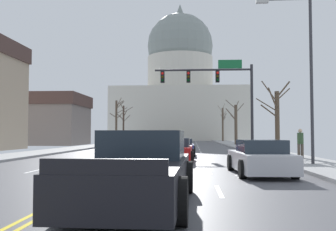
{
  "coord_description": "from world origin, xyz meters",
  "views": [
    {
      "loc": [
        2.81,
        -18.54,
        1.48
      ],
      "look_at": [
        -0.38,
        32.23,
        3.93
      ],
      "focal_mm": 40.97,
      "sensor_mm": 36.0,
      "label": 1
    }
  ],
  "objects_px": {
    "sedan_oncoming_01": "(156,141)",
    "sedan_near_01": "(175,151)",
    "signal_gantry": "(217,85)",
    "sedan_near_00": "(181,148)",
    "pedestrian_00": "(300,142)",
    "street_lamp_right": "(303,62)",
    "sedan_oncoming_00": "(113,143)",
    "sedan_near_02": "(260,158)",
    "pickup_truck_near_03": "(139,171)"
  },
  "relations": [
    {
      "from": "sedan_near_01",
      "to": "sedan_oncoming_01",
      "type": "bearing_deg",
      "value": 97.46
    },
    {
      "from": "signal_gantry",
      "to": "sedan_oncoming_00",
      "type": "height_order",
      "value": "signal_gantry"
    },
    {
      "from": "signal_gantry",
      "to": "sedan_near_00",
      "type": "relative_size",
      "value": 1.81
    },
    {
      "from": "street_lamp_right",
      "to": "sedan_oncoming_00",
      "type": "xyz_separation_m",
      "value": [
        -12.85,
        19.94,
        -4.18
      ]
    },
    {
      "from": "pickup_truck_near_03",
      "to": "pedestrian_00",
      "type": "relative_size",
      "value": 3.58
    },
    {
      "from": "street_lamp_right",
      "to": "sedan_oncoming_00",
      "type": "relative_size",
      "value": 1.69
    },
    {
      "from": "sedan_oncoming_00",
      "to": "pedestrian_00",
      "type": "xyz_separation_m",
      "value": [
        13.89,
        -15.52,
        0.5
      ]
    },
    {
      "from": "sedan_near_01",
      "to": "sedan_oncoming_00",
      "type": "bearing_deg",
      "value": 111.91
    },
    {
      "from": "sedan_near_00",
      "to": "sedan_near_02",
      "type": "xyz_separation_m",
      "value": [
        3.25,
        -11.94,
        0.03
      ]
    },
    {
      "from": "sedan_near_01",
      "to": "pedestrian_00",
      "type": "relative_size",
      "value": 2.85
    },
    {
      "from": "sedan_near_02",
      "to": "signal_gantry",
      "type": "bearing_deg",
      "value": 91.45
    },
    {
      "from": "sedan_near_01",
      "to": "sedan_near_02",
      "type": "bearing_deg",
      "value": -61.18
    },
    {
      "from": "sedan_near_00",
      "to": "sedan_oncoming_00",
      "type": "relative_size",
      "value": 0.97
    },
    {
      "from": "pedestrian_00",
      "to": "sedan_oncoming_00",
      "type": "bearing_deg",
      "value": 131.83
    },
    {
      "from": "sedan_near_00",
      "to": "pickup_truck_near_03",
      "type": "bearing_deg",
      "value": -91.1
    },
    {
      "from": "street_lamp_right",
      "to": "pickup_truck_near_03",
      "type": "height_order",
      "value": "street_lamp_right"
    },
    {
      "from": "street_lamp_right",
      "to": "sedan_near_00",
      "type": "relative_size",
      "value": 1.75
    },
    {
      "from": "sedan_oncoming_00",
      "to": "pedestrian_00",
      "type": "relative_size",
      "value": 2.78
    },
    {
      "from": "signal_gantry",
      "to": "sedan_oncoming_01",
      "type": "bearing_deg",
      "value": 112.15
    },
    {
      "from": "sedan_near_01",
      "to": "pickup_truck_near_03",
      "type": "distance_m",
      "value": 12.27
    },
    {
      "from": "signal_gantry",
      "to": "sedan_near_01",
      "type": "relative_size",
      "value": 1.7
    },
    {
      "from": "signal_gantry",
      "to": "sedan_near_02",
      "type": "xyz_separation_m",
      "value": [
        0.42,
        -16.65,
        -4.84
      ]
    },
    {
      "from": "sedan_near_02",
      "to": "pickup_truck_near_03",
      "type": "xyz_separation_m",
      "value": [
        -3.59,
        -6.09,
        0.11
      ]
    },
    {
      "from": "street_lamp_right",
      "to": "sedan_near_02",
      "type": "distance_m",
      "value": 5.9
    },
    {
      "from": "pickup_truck_near_03",
      "to": "pedestrian_00",
      "type": "xyz_separation_m",
      "value": [
        7.21,
        13.84,
        0.34
      ]
    },
    {
      "from": "sedan_oncoming_01",
      "to": "signal_gantry",
      "type": "bearing_deg",
      "value": -67.85
    },
    {
      "from": "sedan_near_00",
      "to": "sedan_oncoming_00",
      "type": "xyz_separation_m",
      "value": [
        -7.02,
        11.33,
        -0.01
      ]
    },
    {
      "from": "street_lamp_right",
      "to": "sedan_oncoming_01",
      "type": "bearing_deg",
      "value": 107.94
    },
    {
      "from": "street_lamp_right",
      "to": "sedan_oncoming_00",
      "type": "height_order",
      "value": "street_lamp_right"
    },
    {
      "from": "sedan_near_02",
      "to": "pedestrian_00",
      "type": "relative_size",
      "value": 2.88
    },
    {
      "from": "sedan_near_00",
      "to": "pickup_truck_near_03",
      "type": "relative_size",
      "value": 0.75
    },
    {
      "from": "sedan_near_02",
      "to": "sedan_oncoming_01",
      "type": "relative_size",
      "value": 1.06
    },
    {
      "from": "pickup_truck_near_03",
      "to": "sedan_oncoming_00",
      "type": "height_order",
      "value": "pickup_truck_near_03"
    },
    {
      "from": "street_lamp_right",
      "to": "pedestrian_00",
      "type": "relative_size",
      "value": 4.71
    },
    {
      "from": "sedan_oncoming_00",
      "to": "pedestrian_00",
      "type": "distance_m",
      "value": 20.83
    },
    {
      "from": "signal_gantry",
      "to": "sedan_near_00",
      "type": "xyz_separation_m",
      "value": [
        -2.83,
        -4.71,
        -4.88
      ]
    },
    {
      "from": "pedestrian_00",
      "to": "sedan_near_00",
      "type": "bearing_deg",
      "value": 148.6
    },
    {
      "from": "signal_gantry",
      "to": "sedan_near_01",
      "type": "bearing_deg",
      "value": -105.85
    },
    {
      "from": "sedan_oncoming_01",
      "to": "pedestrian_00",
      "type": "relative_size",
      "value": 2.72
    },
    {
      "from": "sedan_near_01",
      "to": "sedan_oncoming_00",
      "type": "height_order",
      "value": "sedan_near_01"
    },
    {
      "from": "sedan_oncoming_00",
      "to": "sedan_near_00",
      "type": "bearing_deg",
      "value": -58.2
    },
    {
      "from": "pickup_truck_near_03",
      "to": "sedan_oncoming_01",
      "type": "xyz_separation_m",
      "value": [
        -3.23,
        38.48,
        -0.13
      ]
    },
    {
      "from": "sedan_oncoming_00",
      "to": "pedestrian_00",
      "type": "bearing_deg",
      "value": -48.17
    },
    {
      "from": "pedestrian_00",
      "to": "street_lamp_right",
      "type": "bearing_deg",
      "value": -103.16
    },
    {
      "from": "street_lamp_right",
      "to": "sedan_near_00",
      "type": "xyz_separation_m",
      "value": [
        -5.83,
        8.61,
        -4.17
      ]
    },
    {
      "from": "sedan_near_02",
      "to": "sedan_oncoming_00",
      "type": "height_order",
      "value": "sedan_near_02"
    },
    {
      "from": "sedan_oncoming_00",
      "to": "sedan_oncoming_01",
      "type": "height_order",
      "value": "sedan_oncoming_01"
    },
    {
      "from": "signal_gantry",
      "to": "pedestrian_00",
      "type": "xyz_separation_m",
      "value": [
        4.03,
        -8.9,
        -4.39
      ]
    },
    {
      "from": "sedan_oncoming_01",
      "to": "sedan_near_01",
      "type": "bearing_deg",
      "value": -82.54
    },
    {
      "from": "sedan_near_01",
      "to": "sedan_near_00",
      "type": "bearing_deg",
      "value": 88.55
    }
  ]
}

